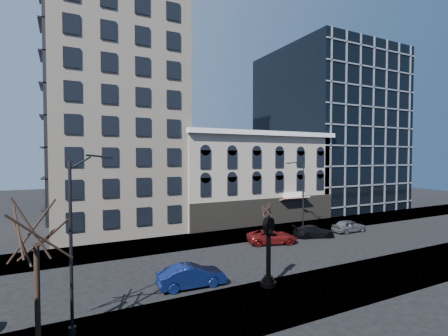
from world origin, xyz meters
TOP-DOWN VIEW (x-y plane):
  - ground at (0.00, 0.00)m, footprint 160.00×160.00m
  - sidewalk_far at (0.00, 8.00)m, footprint 160.00×6.00m
  - sidewalk_near at (0.00, -8.00)m, footprint 160.00×6.00m
  - cream_tower at (-6.11, 18.88)m, footprint 15.90×15.40m
  - victorian_row at (12.00, 15.89)m, footprint 22.60×11.19m
  - glass_office at (32.00, 20.91)m, footprint 20.00×20.15m
  - street_clock at (0.44, -6.00)m, footprint 1.13×1.13m
  - street_lamp_near at (-11.31, -6.55)m, footprint 2.35×0.90m
  - street_lamp_far at (13.13, 6.19)m, footprint 2.14×0.90m
  - bare_tree_near at (-13.45, -7.00)m, footprint 4.51×4.51m
  - bare_tree_far at (9.44, 7.32)m, footprint 2.38×2.38m
  - car_near_b at (-4.33, -3.51)m, footprint 4.86×1.96m
  - car_far_a at (7.30, 3.35)m, footprint 5.68×3.79m
  - car_far_b at (13.05, 3.41)m, footprint 4.99×3.23m
  - car_far_c at (18.62, 3.44)m, footprint 4.42×1.80m

SIDE VIEW (x-z plane):
  - ground at x=0.00m, z-range 0.00..0.00m
  - sidewalk_far at x=0.00m, z-range 0.00..0.12m
  - sidewalk_near at x=0.00m, z-range 0.00..0.12m
  - car_far_b at x=13.05m, z-range 0.00..1.35m
  - car_far_a at x=7.30m, z-range 0.00..1.45m
  - car_far_c at x=18.62m, z-range 0.00..1.50m
  - car_near_b at x=-4.33m, z-range 0.00..1.57m
  - street_clock at x=0.44m, z-range -0.12..4.87m
  - bare_tree_far at x=9.44m, z-range 1.15..5.24m
  - bare_tree_near at x=-13.45m, z-range 2.10..9.85m
  - victorian_row at x=12.00m, z-range -0.25..12.25m
  - street_lamp_far at x=13.13m, z-range 2.29..10.83m
  - street_lamp_near at x=-11.31m, z-range 2.49..11.78m
  - glass_office at x=32.00m, z-range 0.00..28.00m
  - cream_tower at x=-6.11m, z-range -1.93..40.57m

